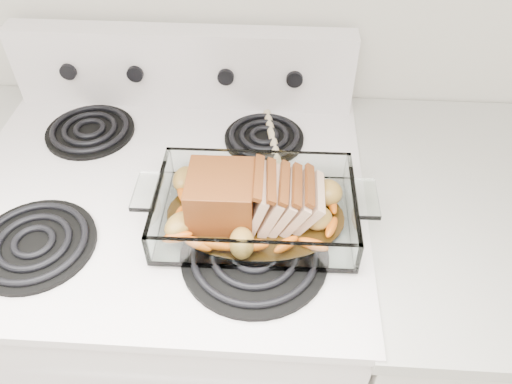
# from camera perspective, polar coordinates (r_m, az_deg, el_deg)

# --- Properties ---
(electric_range) EXTENTS (0.78, 0.70, 1.12)m
(electric_range) POSITION_cam_1_polar(r_m,az_deg,el_deg) (1.34, -8.06, -13.60)
(electric_range) COLOR white
(electric_range) RESTS_ON ground
(counter_right) EXTENTS (0.58, 0.68, 0.93)m
(counter_right) POSITION_cam_1_polar(r_m,az_deg,el_deg) (1.40, 20.83, -14.68)
(counter_right) COLOR silver
(counter_right) RESTS_ON ground
(baking_dish) EXTENTS (0.34, 0.23, 0.07)m
(baking_dish) POSITION_cam_1_polar(r_m,az_deg,el_deg) (0.88, -0.08, -2.28)
(baking_dish) COLOR silver
(baking_dish) RESTS_ON electric_range
(pork_roast) EXTENTS (0.23, 0.11, 0.09)m
(pork_roast) POSITION_cam_1_polar(r_m,az_deg,el_deg) (0.86, -1.59, -0.68)
(pork_roast) COLOR #643113
(pork_roast) RESTS_ON baking_dish
(roast_vegetables) EXTENTS (0.33, 0.18, 0.04)m
(roast_vegetables) POSITION_cam_1_polar(r_m,az_deg,el_deg) (0.90, -0.18, -0.38)
(roast_vegetables) COLOR #D85907
(roast_vegetables) RESTS_ON baking_dish
(wooden_spoon) EXTENTS (0.09, 0.25, 0.02)m
(wooden_spoon) POSITION_cam_1_polar(r_m,az_deg,el_deg) (1.01, 2.92, 3.58)
(wooden_spoon) COLOR beige
(wooden_spoon) RESTS_ON electric_range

